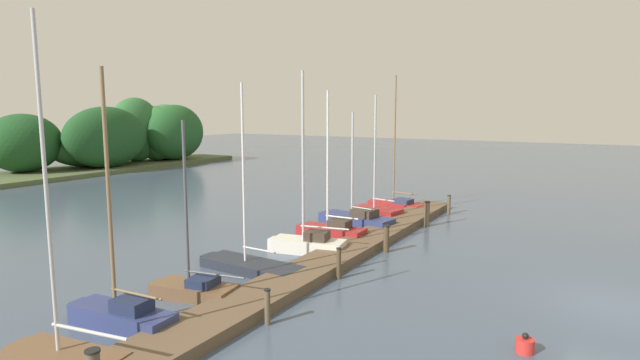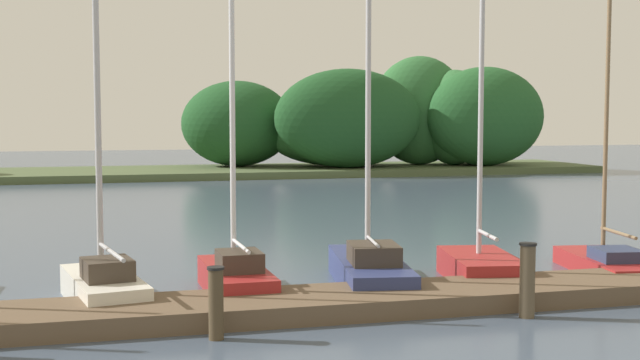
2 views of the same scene
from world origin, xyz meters
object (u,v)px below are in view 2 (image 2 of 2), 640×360
sailboat_5 (235,273)px  mooring_piling_3 (216,303)px  sailboat_8 (606,257)px  sailboat_6 (369,267)px  mooring_piling_4 (527,280)px  sailboat_4 (103,280)px  sailboat_7 (479,262)px

sailboat_5 → mooring_piling_3: sailboat_5 is taller
sailboat_8 → sailboat_6: bearing=98.7°
sailboat_5 → mooring_piling_4: sailboat_5 is taller
sailboat_8 → mooring_piling_4: sailboat_8 is taller
sailboat_4 → sailboat_7: sailboat_4 is taller
sailboat_7 → sailboat_5: bearing=100.9°
sailboat_7 → sailboat_8: sailboat_8 is taller
sailboat_4 → sailboat_8: 10.75m
sailboat_4 → sailboat_7: size_ratio=1.12×
sailboat_8 → sailboat_7: bearing=99.3°
sailboat_6 → sailboat_7: (2.44, -0.05, -0.01)m
sailboat_5 → sailboat_4: bearing=94.2°
sailboat_5 → sailboat_8: 8.26m
mooring_piling_3 → mooring_piling_4: 5.40m
sailboat_8 → mooring_piling_4: 4.83m
sailboat_7 → mooring_piling_3: size_ratio=5.81×
sailboat_6 → mooring_piling_3: sailboat_6 is taller
sailboat_7 → mooring_piling_4: size_ratio=5.12×
sailboat_5 → sailboat_8: bearing=-90.8°
sailboat_6 → mooring_piling_4: (1.82, -3.19, 0.26)m
mooring_piling_4 → sailboat_4: bearing=158.1°
sailboat_5 → sailboat_6: sailboat_5 is taller
sailboat_4 → mooring_piling_3: bearing=-160.0°
sailboat_6 → sailboat_8: bearing=-81.5°
sailboat_8 → mooring_piling_3: size_ratio=6.88×
mooring_piling_4 → sailboat_8: bearing=40.6°
sailboat_6 → mooring_piling_4: size_ratio=4.46×
sailboat_5 → sailboat_6: bearing=-89.1°
sailboat_6 → sailboat_4: bearing=102.7°
sailboat_5 → sailboat_7: (5.21, 0.05, -0.04)m
sailboat_6 → sailboat_7: bearing=-82.1°
sailboat_5 → mooring_piling_3: bearing=164.4°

